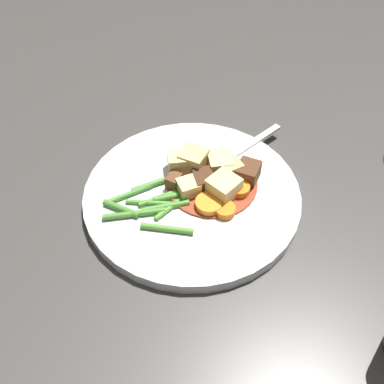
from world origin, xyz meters
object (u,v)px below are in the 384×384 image
Objects in this scene: potato_chunk_0 at (181,163)px; carrot_slice_0 at (205,169)px; meat_chunk_2 at (248,173)px; carrot_slice_3 at (239,189)px; potato_chunk_1 at (231,170)px; fork at (235,154)px; potato_chunk_3 at (221,164)px; dinner_plate at (192,196)px; carrot_slice_4 at (209,204)px; carrot_slice_2 at (202,157)px; potato_chunk_5 at (224,188)px; potato_chunk_2 at (194,162)px; carrot_slice_1 at (225,210)px; potato_chunk_4 at (187,186)px; meat_chunk_1 at (174,181)px; meat_chunk_0 at (205,183)px.

carrot_slice_0 is at bearing -33.70° from potato_chunk_0.
potato_chunk_0 reaches higher than meat_chunk_2.
meat_chunk_2 is (0.02, 0.02, 0.01)m from carrot_slice_3.
potato_chunk_1 reaches higher than fork.
dinner_plate is at bearing -164.27° from potato_chunk_3.
fork is (0.08, 0.07, -0.00)m from carrot_slice_4.
fork is (0.05, 0.01, -0.00)m from carrot_slice_0.
carrot_slice_4 is at bearing -165.91° from meat_chunk_2.
potato_chunk_1 is at bearing -65.43° from potato_chunk_3.
dinner_plate is 0.04m from carrot_slice_4.
potato_chunk_1 reaches higher than carrot_slice_2.
potato_chunk_1 is at bearing -0.69° from dinner_plate.
potato_chunk_2 is at bearing 101.16° from potato_chunk_5.
potato_chunk_3 reaches higher than carrot_slice_1.
potato_chunk_2 reaches higher than potato_chunk_4.
potato_chunk_5 is (-0.01, -0.07, 0.01)m from carrot_slice_2.
carrot_slice_2 is (0.02, 0.10, -0.00)m from carrot_slice_1.
carrot_slice_2 is 0.92× the size of potato_chunk_2.
potato_chunk_3 is (0.02, -0.01, 0.01)m from carrot_slice_0.
potato_chunk_0 is (-0.01, 0.09, 0.01)m from carrot_slice_1.
potato_chunk_5 is at bearing -97.90° from carrot_slice_2.
carrot_slice_2 is at bearing 117.90° from meat_chunk_2.
carrot_slice_2 is at bearing 24.46° from meat_chunk_1.
carrot_slice_4 is 0.06m from potato_chunk_1.
potato_chunk_0 reaches higher than meat_chunk_1.
potato_chunk_4 reaches higher than dinner_plate.
potato_chunk_2 is at bearing -147.97° from carrot_slice_2.
meat_chunk_2 is at bearing -42.16° from potato_chunk_2.
dinner_plate is at bearing -132.20° from carrot_slice_2.
carrot_slice_0 reaches higher than dinner_plate.
meat_chunk_2 is (0.07, -0.06, -0.00)m from potato_chunk_0.
carrot_slice_1 is at bearing -148.33° from meat_chunk_2.
carrot_slice_4 is 1.01× the size of potato_chunk_0.
potato_chunk_0 is 1.02× the size of potato_chunk_3.
potato_chunk_2 is 1.71× the size of meat_chunk_1.
meat_chunk_0 is at bearing -152.92° from fork.
potato_chunk_0 is at bearing 140.64° from meat_chunk_2.
carrot_slice_2 is at bearing 68.45° from carrot_slice_0.
carrot_slice_4 is 1.08× the size of meat_chunk_2.
fork is (0.06, 0.06, -0.01)m from potato_chunk_5.
meat_chunk_2 is at bearing 11.22° from potato_chunk_5.
carrot_slice_3 is (0.02, -0.06, 0.00)m from carrot_slice_0.
potato_chunk_4 is (-0.01, 0.04, 0.01)m from carrot_slice_4.
carrot_slice_2 is 0.06m from meat_chunk_0.
meat_chunk_1 is at bearing -173.54° from fork.
meat_chunk_2 reaches higher than dinner_plate.
carrot_slice_2 is 0.08m from carrot_slice_3.
dinner_plate is 8.34× the size of potato_chunk_2.
meat_chunk_2 is at bearing -11.84° from meat_chunk_0.
potato_chunk_0 is 1.02× the size of potato_chunk_2.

